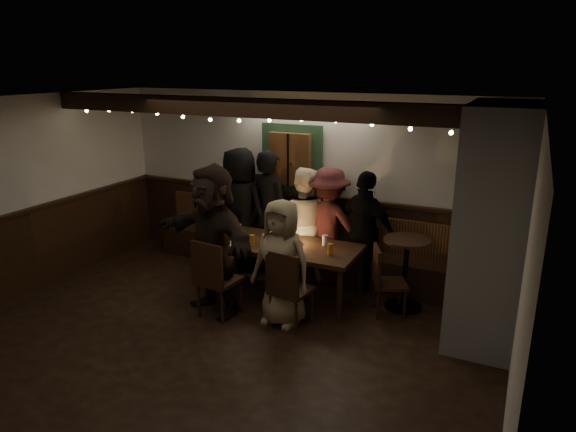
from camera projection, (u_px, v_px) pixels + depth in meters
The scene contains 13 objects.
room at pixel (351, 227), 6.21m from camera, with size 6.02×5.01×2.62m.
dining_table at pixel (281, 248), 6.69m from camera, with size 2.04×0.88×0.89m.
chair_near_left at pixel (214, 275), 6.10m from camera, with size 0.50×0.50×0.99m.
chair_near_right at pixel (287, 285), 5.87m from camera, with size 0.49×0.49×0.96m.
chair_end at pixel (384, 277), 6.23m from camera, with size 0.52×0.52×0.87m.
high_top at pixel (406, 264), 6.38m from camera, with size 0.58×0.58×0.92m.
person_a at pixel (240, 209), 7.60m from camera, with size 0.89×0.58×1.82m, color black.
person_b at pixel (269, 211), 7.52m from camera, with size 0.66×0.43×1.81m, color black.
person_c at pixel (303, 223), 7.26m from camera, with size 0.78×0.61×1.61m, color #F5E4CB.
person_d at pixel (329, 225), 7.16m from camera, with size 1.05×0.61×1.63m, color #471C1E.
person_e at pixel (365, 231), 6.87m from camera, with size 0.96×0.40×1.64m, color black.
person_f at pixel (213, 239), 6.22m from camera, with size 1.73×0.55×1.86m, color black.
person_g at pixel (282, 263), 5.95m from camera, with size 0.74×0.48×1.52m, color #9D8865.
Camera 1 is at (2.92, -4.25, 2.98)m, focal length 32.00 mm.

